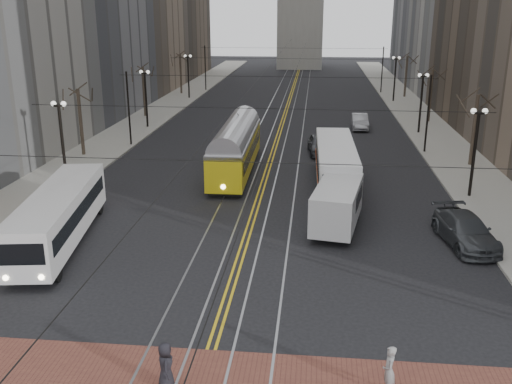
% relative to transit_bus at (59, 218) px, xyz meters
% --- Properties ---
extents(ground, '(260.00, 260.00, 0.00)m').
position_rel_transit_bus_xyz_m(ground, '(9.59, -7.92, -1.41)').
color(ground, black).
rests_on(ground, ground).
extents(sidewalk_left, '(5.00, 140.00, 0.15)m').
position_rel_transit_bus_xyz_m(sidewalk_left, '(-5.41, 37.08, -1.34)').
color(sidewalk_left, gray).
rests_on(sidewalk_left, ground).
extents(sidewalk_right, '(5.00, 140.00, 0.15)m').
position_rel_transit_bus_xyz_m(sidewalk_right, '(24.59, 37.08, -1.34)').
color(sidewalk_right, gray).
rests_on(sidewalk_right, ground).
extents(streetcar_rails, '(4.80, 130.00, 0.02)m').
position_rel_transit_bus_xyz_m(streetcar_rails, '(9.59, 37.08, -1.41)').
color(streetcar_rails, gray).
rests_on(streetcar_rails, ground).
extents(centre_lines, '(0.42, 130.00, 0.01)m').
position_rel_transit_bus_xyz_m(centre_lines, '(9.59, 37.08, -1.41)').
color(centre_lines, gold).
rests_on(centre_lines, ground).
extents(lamp_posts, '(27.60, 57.20, 5.60)m').
position_rel_transit_bus_xyz_m(lamp_posts, '(9.59, 20.83, 1.39)').
color(lamp_posts, black).
rests_on(lamp_posts, ground).
extents(street_trees, '(31.68, 53.28, 5.60)m').
position_rel_transit_bus_xyz_m(street_trees, '(9.59, 27.33, 1.39)').
color(street_trees, '#382D23').
rests_on(street_trees, ground).
extents(trolley_wires, '(25.96, 120.00, 6.60)m').
position_rel_transit_bus_xyz_m(trolley_wires, '(9.59, 26.92, 2.36)').
color(trolley_wires, black).
rests_on(trolley_wires, ground).
extents(transit_bus, '(4.01, 11.54, 2.83)m').
position_rel_transit_bus_xyz_m(transit_bus, '(0.00, 0.00, 0.00)').
color(transit_bus, silver).
rests_on(transit_bus, ground).
extents(streetcar, '(2.60, 13.21, 3.11)m').
position_rel_transit_bus_xyz_m(streetcar, '(7.27, 14.50, 0.14)').
color(streetcar, gold).
rests_on(streetcar, ground).
extents(rear_bus, '(2.72, 11.51, 2.99)m').
position_rel_transit_bus_xyz_m(rear_bus, '(14.59, 11.61, 0.08)').
color(rear_bus, silver).
rests_on(rear_bus, ground).
extents(cargo_van, '(3.17, 6.07, 2.56)m').
position_rel_transit_bus_xyz_m(cargo_van, '(14.46, 3.58, -0.14)').
color(cargo_van, '#BDBDBD').
rests_on(cargo_van, ground).
extents(sedan_grey, '(2.39, 4.96, 1.64)m').
position_rel_transit_bus_xyz_m(sedan_grey, '(13.59, 20.96, -0.60)').
color(sedan_grey, '#45474D').
rests_on(sedan_grey, ground).
extents(sedan_silver, '(1.60, 4.55, 1.50)m').
position_rel_transit_bus_xyz_m(sedan_silver, '(17.66, 31.94, -0.67)').
color(sedan_silver, '#919398').
rests_on(sedan_silver, ground).
extents(sedan_parked, '(3.01, 5.65, 1.56)m').
position_rel_transit_bus_xyz_m(sedan_parked, '(21.08, 2.08, -0.63)').
color(sedan_parked, '#3A3E41').
rests_on(sedan_parked, ground).
extents(pedestrian_a, '(0.70, 0.90, 1.64)m').
position_rel_transit_bus_xyz_m(pedestrian_a, '(8.52, -11.16, -0.58)').
color(pedestrian_a, black).
rests_on(pedestrian_a, crosswalk_band).
extents(pedestrian_b, '(0.44, 0.64, 1.69)m').
position_rel_transit_bus_xyz_m(pedestrian_b, '(15.67, -10.73, -0.56)').
color(pedestrian_b, gray).
rests_on(pedestrian_b, crosswalk_band).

